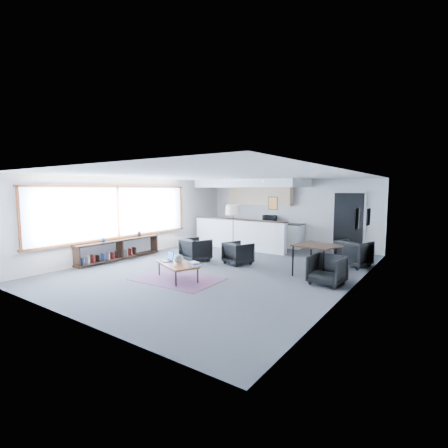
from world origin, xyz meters
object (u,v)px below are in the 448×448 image
Objects in this scene: armchair_left at (196,249)px; armchair_right at (238,252)px; ceramic_pot at (179,259)px; dining_table at (317,247)px; laptop at (168,258)px; coffee_table at (178,265)px; book_stack at (194,264)px; microwave at (269,218)px; dining_chair_far at (353,254)px; dining_chair_near at (327,271)px; floor_lamp at (233,212)px.

armchair_left reaches higher than armchair_right.
ceramic_pot is 3.52m from dining_table.
armchair_left reaches higher than laptop.
coffee_table is 0.47m from book_stack.
coffee_table is 5.85m from microwave.
laptop is at bearing 122.84° from armchair_left.
microwave is (-0.44, 5.78, 0.73)m from coffee_table.
dining_chair_far is (2.76, 3.82, -0.07)m from book_stack.
dining_chair_near is (2.70, 1.59, -0.11)m from book_stack.
ceramic_pot is 2.25m from armchair_right.
floor_lamp is 2.53m from microwave.
floor_lamp is (-0.86, 1.02, 1.11)m from armchair_right.
dining_table is 4.73m from microwave.
dining_table is 1.78× the size of dining_chair_near.
laptop reaches higher than book_stack.
dining_table reaches higher than laptop.
armchair_left is at bearing 141.84° from coffee_table.
book_stack is at bearing -72.83° from floor_lamp.
ceramic_pot is at bearing 66.35° from dining_chair_far.
microwave is at bearing 94.41° from ceramic_pot.
floor_lamp is (-0.12, 3.18, 1.01)m from laptop.
dining_table is (2.71, 2.23, 0.24)m from ceramic_pot.
dining_chair_near reaches higher than coffee_table.
microwave reaches higher than laptop.
armchair_right reaches higher than dining_chair_near.
ceramic_pot is (-0.00, 0.04, 0.14)m from coffee_table.
armchair_right is at bearing 45.94° from dining_chair_far.
microwave reaches higher than armchair_left.
coffee_table is at bearing 10.99° from laptop.
book_stack is at bearing -136.06° from dining_table.
microwave is (-0.44, 5.74, 0.59)m from ceramic_pot.
laptop is 0.86× the size of microwave.
dining_chair_near is (4.14, -0.17, -0.07)m from armchair_left.
armchair_right reaches higher than laptop.
book_stack is 3.14m from dining_chair_near.
floor_lamp reaches higher than microwave.
microwave is (-0.03, 5.68, 0.63)m from laptop.
armchair_left reaches higher than book_stack.
dining_table is at bearing 43.94° from book_stack.
dining_table is at bearing -49.12° from microwave.
dining_table reaches higher than dining_chair_near.
microwave reaches higher than dining_chair_near.
floor_lamp is (0.45, 1.42, 1.08)m from armchair_left.
dining_table is (2.25, 2.17, 0.31)m from book_stack.
coffee_table is 1.19× the size of dining_table.
dining_chair_far is at bearing 50.29° from ceramic_pot.
ceramic_pot is at bearing -140.61° from dining_table.
dining_table is at bearing 59.60° from laptop.
dining_chair_far reaches higher than laptop.
laptop is at bearing 172.12° from ceramic_pot.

